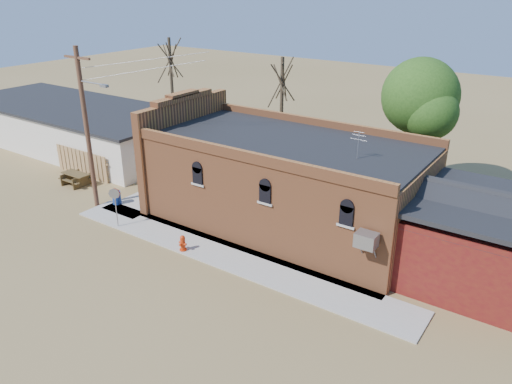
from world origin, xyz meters
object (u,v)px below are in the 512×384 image
Objects in this scene: picnic_table at (76,177)px; utility_pole at (87,126)px; fire_hydrant at (183,243)px; trash_barrel at (117,198)px; brick_bar at (281,181)px; stop_sign at (115,197)px.

utility_pole is at bearing -20.63° from picnic_table.
utility_pole reaches higher than fire_hydrant.
picnic_table is at bearing 171.93° from trash_barrel.
picnic_table is (-11.41, 2.54, 0.04)m from fire_hydrant.
brick_bar is 8.65m from stop_sign.
brick_bar is 6.13m from fire_hydrant.
brick_bar is 10.96m from utility_pole.
fire_hydrant is 7.11m from trash_barrel.
trash_barrel is at bearing -8.32° from picnic_table.
brick_bar reaches higher than fire_hydrant.
stop_sign reaches higher than fire_hydrant.
utility_pole is at bearing -139.08° from trash_barrel.
brick_bar is 9.81m from trash_barrel.
fire_hydrant is at bearing -12.20° from stop_sign.
utility_pole is 8.90m from fire_hydrant.
picnic_table is (-4.55, 0.65, 0.05)m from trash_barrel.
brick_bar reaches higher than trash_barrel.
fire_hydrant is at bearing -15.43° from trash_barrel.
brick_bar is at bearing 26.83° from stop_sign.
utility_pole is 4.52m from stop_sign.
trash_barrel is at bearing 40.92° from utility_pole.
fire_hydrant is 1.04× the size of trash_barrel.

